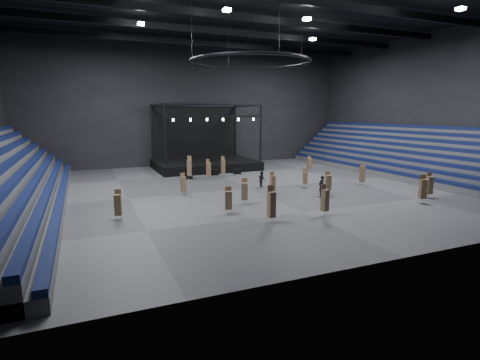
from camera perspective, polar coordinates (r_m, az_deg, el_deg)
name	(u,v)px	position (r m, az deg, el deg)	size (l,w,h in m)	color
floor	(249,189)	(39.93, 1.46, -1.31)	(50.00, 50.00, 0.00)	#464648
ceiling	(250,9)	(40.39, 1.58, 24.58)	(50.00, 42.00, 0.20)	black
wall_back	(193,106)	(58.89, -7.14, 11.14)	(50.00, 0.20, 18.00)	black
wall_front	(418,93)	(21.84, 25.53, 11.91)	(50.00, 0.20, 18.00)	black
wall_right	(427,105)	(54.47, 26.64, 10.23)	(0.20, 42.00, 18.00)	black
bleachers_right	(411,162)	(53.28, 24.57, 2.56)	(7.20, 40.00, 6.40)	#4E4E50
stage	(203,158)	(54.71, -5.59, 3.32)	(14.00, 10.00, 9.20)	black
truss_ring	(250,62)	(39.44, 1.54, 17.53)	(12.30, 12.30, 5.15)	black
roof_girders	(250,18)	(40.19, 1.58, 23.47)	(49.00, 30.35, 0.70)	black
floodlights	(269,15)	(36.55, 4.42, 23.83)	(28.60, 16.60, 0.25)	white
flight_case_left	(188,176)	(46.17, -7.93, 0.60)	(1.04, 0.52, 0.69)	black
flight_case_mid	(214,172)	(48.55, -3.96, 1.17)	(1.09, 0.55, 0.73)	black
flight_case_right	(237,171)	(49.32, -0.42, 1.31)	(1.02, 0.51, 0.68)	black
chair_stack_0	(223,166)	(47.01, -2.59, 2.08)	(0.54, 0.54, 2.61)	silver
chair_stack_1	(362,173)	(43.82, 18.14, 0.96)	(0.46, 0.46, 2.58)	silver
chair_stack_2	(429,185)	(39.57, 26.91, -0.65)	(0.62, 0.62, 2.48)	silver
chair_stack_3	(423,188)	(37.01, 26.11, -1.16)	(0.71, 0.71, 2.58)	silver
chair_stack_4	(325,200)	(30.00, 12.80, -2.93)	(0.56, 0.56, 2.51)	silver
chair_stack_5	(244,191)	(32.70, 0.69, -1.65)	(0.72, 0.72, 2.34)	silver
chair_stack_6	(183,184)	(36.98, -8.64, -0.54)	(0.49, 0.49, 2.20)	silver
chair_stack_7	(228,200)	(29.65, -1.77, -3.01)	(0.67, 0.67, 2.24)	silver
chair_stack_8	(208,169)	(45.45, -4.83, 1.69)	(0.51, 0.51, 2.49)	silver
chair_stack_9	(118,204)	(29.46, -18.09, -3.54)	(0.60, 0.60, 2.36)	silver
chair_stack_10	(271,204)	(27.54, 4.82, -3.63)	(0.50, 0.50, 2.79)	silver
chair_stack_11	(273,184)	(36.04, 4.98, -0.61)	(0.47, 0.47, 2.43)	silver
chair_stack_12	(189,167)	(45.67, -7.72, 1.91)	(0.68, 0.68, 2.84)	silver
chair_stack_13	(310,163)	(52.03, 10.56, 2.52)	(0.58, 0.58, 2.16)	silver
chair_stack_14	(305,177)	(41.27, 9.89, 0.38)	(0.59, 0.59, 1.93)	silver
chair_stack_15	(328,182)	(38.02, 13.26, -0.34)	(0.60, 0.60, 2.24)	silver
man_center	(321,186)	(36.74, 12.31, -0.92)	(0.75, 0.49, 2.06)	black
crew_member	(262,179)	(40.79, 3.34, 0.15)	(0.84, 0.65, 1.72)	black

